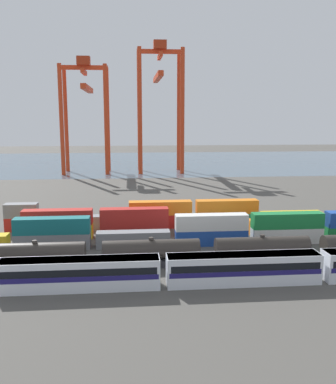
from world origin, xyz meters
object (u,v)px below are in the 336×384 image
object	(u,v)px
shipping_container_14	(208,228)
gantry_crane_west	(85,103)
shipping_container_4	(211,237)
shipping_container_16	(22,224)
gantry_crane_central	(160,94)
shipping_container_12	(134,230)
shipping_container_21	(227,219)
shipping_container_23	(291,218)
passenger_train	(243,267)
freight_tank_row	(207,251)

from	to	relation	value
shipping_container_14	gantry_crane_west	bearing A→B (deg)	108.17
shipping_container_4	gantry_crane_west	world-z (taller)	gantry_crane_west
shipping_container_16	gantry_crane_central	bearing A→B (deg)	69.76
shipping_container_12	shipping_container_4	bearing A→B (deg)	-25.23
shipping_container_21	shipping_container_23	world-z (taller)	same
shipping_container_14	shipping_container_16	xyz separation A→B (m)	(-34.53, 6.02, 0.00)
shipping_container_14	gantry_crane_central	distance (m)	97.96
shipping_container_23	gantry_crane_central	size ratio (longest dim) A/B	0.24
shipping_container_4	passenger_train	bearing A→B (deg)	-86.90
shipping_container_4	shipping_container_21	xyz separation A→B (m)	(5.39, 12.05, 0.00)
shipping_container_16	shipping_container_4	bearing A→B (deg)	-19.57
passenger_train	shipping_container_14	world-z (taller)	passenger_train
shipping_container_16	gantry_crane_west	size ratio (longest dim) A/B	0.14
shipping_container_14	gantry_crane_west	size ratio (longest dim) A/B	0.28
shipping_container_4	gantry_crane_west	bearing A→B (deg)	106.80
shipping_container_12	shipping_container_14	bearing A→B (deg)	0.00
freight_tank_row	shipping_container_4	distance (m)	9.77
shipping_container_4	shipping_container_16	bearing A→B (deg)	160.43
shipping_container_4	shipping_container_16	size ratio (longest dim) A/B	2.00
passenger_train	shipping_container_12	world-z (taller)	passenger_train
freight_tank_row	shipping_container_23	distance (m)	29.97
passenger_train	shipping_container_4	distance (m)	17.05
shipping_container_12	shipping_container_21	bearing A→B (deg)	18.34
shipping_container_21	gantry_crane_central	size ratio (longest dim) A/B	0.24
shipping_container_12	shipping_container_16	world-z (taller)	same
shipping_container_14	shipping_container_16	distance (m)	35.05
passenger_train	gantry_crane_west	size ratio (longest dim) A/B	1.41
shipping_container_23	freight_tank_row	bearing A→B (deg)	-134.18
shipping_container_4	shipping_container_12	distance (m)	14.14
shipping_container_23	shipping_container_4	bearing A→B (deg)	-146.89
gantry_crane_central	freight_tank_row	bearing A→B (deg)	-90.42
shipping_container_14	shipping_container_23	size ratio (longest dim) A/B	1.00
shipping_container_14	gantry_crane_central	bearing A→B (deg)	91.37
shipping_container_4	shipping_container_16	distance (m)	35.97
passenger_train	shipping_container_23	bearing A→B (deg)	58.85
shipping_container_23	shipping_container_16	bearing A→B (deg)	180.00
freight_tank_row	shipping_container_4	size ratio (longest dim) A/B	5.18
freight_tank_row	gantry_crane_west	distance (m)	115.10
shipping_container_4	shipping_container_14	size ratio (longest dim) A/B	1.00
shipping_container_16	freight_tank_row	bearing A→B (deg)	-34.32
gantry_crane_central	gantry_crane_west	bearing A→B (deg)	-179.83
shipping_container_12	gantry_crane_west	distance (m)	98.41
gantry_crane_west	gantry_crane_central	distance (m)	28.66
passenger_train	shipping_container_16	world-z (taller)	passenger_train
passenger_train	shipping_container_21	xyz separation A→B (m)	(4.47, 29.05, -0.84)
gantry_crane_west	passenger_train	bearing A→B (deg)	-75.12
shipping_container_21	gantry_crane_west	size ratio (longest dim) A/B	0.28
shipping_container_16	gantry_crane_central	xyz separation A→B (m)	(32.29, 87.57, 28.83)
shipping_container_23	gantry_crane_central	world-z (taller)	gantry_crane_central
shipping_container_12	shipping_container_16	bearing A→B (deg)	164.06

